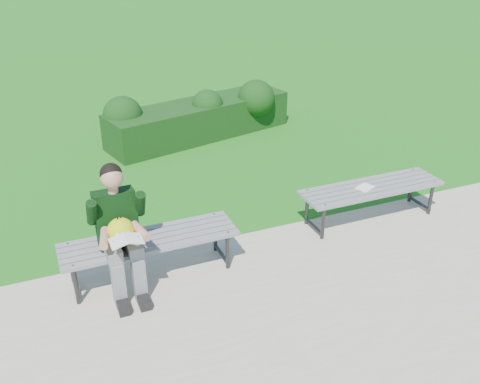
{
  "coord_description": "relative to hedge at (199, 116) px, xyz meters",
  "views": [
    {
      "loc": [
        -2.25,
        -5.02,
        3.34
      ],
      "look_at": [
        -0.25,
        -0.22,
        0.71
      ],
      "focal_mm": 40.0,
      "sensor_mm": 36.0,
      "label": 1
    }
  ],
  "objects": [
    {
      "name": "paper_sheet",
      "position": [
        0.91,
        -3.59,
        0.09
      ],
      "size": [
        0.27,
        0.24,
        0.01
      ],
      "color": "white",
      "rests_on": "bench_right"
    },
    {
      "name": "ground",
      "position": [
        -0.47,
        -3.33,
        -0.38
      ],
      "size": [
        80.0,
        80.0,
        0.0
      ],
      "color": "#187B18",
      "rests_on": "ground"
    },
    {
      "name": "bench_left",
      "position": [
        -1.79,
        -3.72,
        0.03
      ],
      "size": [
        1.8,
        0.5,
        0.46
      ],
      "color": "gray",
      "rests_on": "walkway"
    },
    {
      "name": "hedge",
      "position": [
        0.0,
        0.0,
        0.0
      ],
      "size": [
        3.39,
        1.58,
        0.9
      ],
      "color": "#143713",
      "rests_on": "ground"
    },
    {
      "name": "seated_boy",
      "position": [
        -2.09,
        -3.82,
        0.33
      ],
      "size": [
        0.56,
        0.76,
        1.31
      ],
      "color": "slate",
      "rests_on": "walkway"
    },
    {
      "name": "bench_right",
      "position": [
        1.01,
        -3.59,
        0.03
      ],
      "size": [
        1.8,
        0.5,
        0.46
      ],
      "color": "gray",
      "rests_on": "walkway"
    },
    {
      "name": "walkway",
      "position": [
        -0.47,
        -5.08,
        -0.37
      ],
      "size": [
        30.0,
        3.5,
        0.02
      ],
      "color": "beige",
      "rests_on": "ground"
    }
  ]
}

